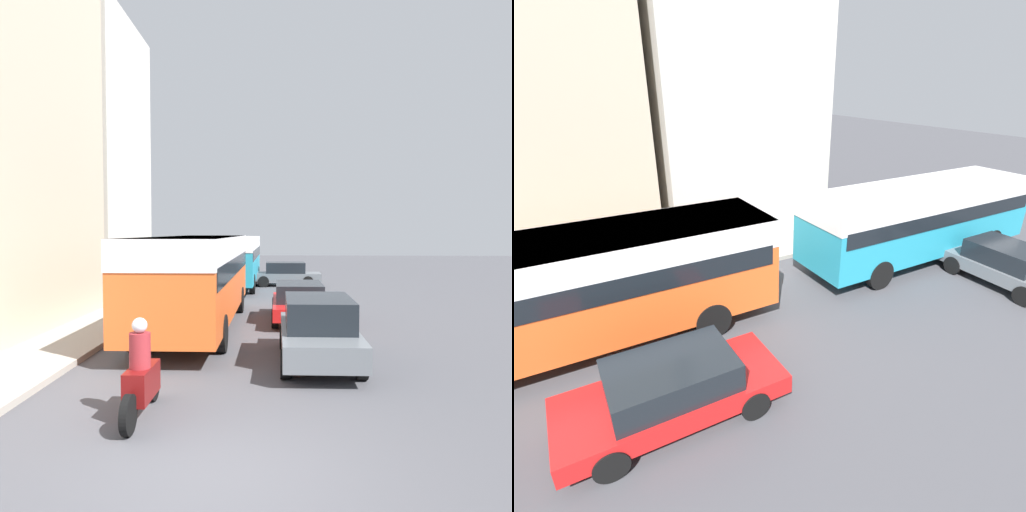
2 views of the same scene
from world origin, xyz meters
TOP-DOWN VIEW (x-y plane):
  - building_far_terrace at (-9.17, 17.52)m, footprint 5.95×7.10m
  - bus_lead at (-1.88, 9.93)m, footprint 2.61×10.57m
  - bus_following at (-1.70, 21.95)m, footprint 2.66×9.56m
  - car_crossing at (1.52, 11.43)m, footprint 1.91×4.52m
  - car_far_curb at (1.24, 22.92)m, footprint 4.09×1.89m
  - pedestrian_near_curb at (-5.65, 24.15)m, footprint 0.38×0.38m
  - pedestrian_walking_away at (-4.56, 13.20)m, footprint 0.35×0.35m

SIDE VIEW (x-z plane):
  - car_crossing at x=1.52m, z-range 0.04..1.40m
  - car_far_curb at x=1.24m, z-range 0.04..1.42m
  - pedestrian_walking_away at x=-4.56m, z-range 0.17..1.75m
  - pedestrian_near_curb at x=-5.65m, z-range 0.16..1.81m
  - bus_following at x=-1.70m, z-range 0.44..3.31m
  - bus_lead at x=-1.88m, z-range 0.45..3.47m
  - building_far_terrace at x=-9.17m, z-range 0.00..13.16m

